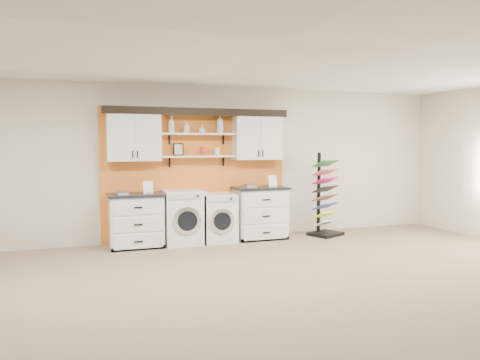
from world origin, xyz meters
name	(u,v)px	position (x,y,z in m)	size (l,w,h in m)	color
floor	(287,311)	(0.00, 0.00, 0.00)	(10.00, 10.00, 0.00)	#827157
ceiling	(289,39)	(0.00, 0.00, 2.80)	(10.00, 10.00, 0.00)	white
wall_back	(196,163)	(0.00, 4.00, 1.40)	(10.00, 10.00, 0.00)	beige
accent_panel	(196,174)	(0.00, 3.96, 1.20)	(3.40, 0.07, 2.40)	orange
upper_cabinet_left	(134,136)	(-1.13, 3.79, 1.88)	(0.90, 0.35, 0.84)	white
upper_cabinet_right	(257,137)	(1.13, 3.79, 1.88)	(0.90, 0.35, 0.84)	white
shelf_lower	(198,156)	(0.00, 3.80, 1.53)	(1.32, 0.28, 0.03)	white
shelf_upper	(198,134)	(0.00, 3.80, 1.93)	(1.32, 0.28, 0.03)	white
crown_molding	(198,112)	(0.00, 3.81, 2.33)	(3.30, 0.41, 0.13)	black
picture_frame	(178,149)	(-0.35, 3.85, 1.66)	(0.18, 0.02, 0.22)	black
canister_red	(204,151)	(0.10, 3.80, 1.62)	(0.11, 0.11, 0.16)	red
canister_cream	(217,152)	(0.35, 3.80, 1.61)	(0.10, 0.10, 0.14)	silver
base_cabinet_left	(136,220)	(-1.13, 3.64, 0.46)	(0.93, 0.66, 0.91)	white
base_cabinet_right	(260,213)	(1.13, 3.64, 0.48)	(0.98, 0.66, 0.96)	white
washer	(183,217)	(-0.32, 3.64, 0.47)	(0.68, 0.71, 0.95)	white
dryer	(217,217)	(0.29, 3.64, 0.43)	(0.62, 0.71, 0.87)	white
sample_rack	(325,209)	(2.41, 3.50, 0.51)	(0.72, 0.67, 1.59)	black
soap_bottle_a	(171,125)	(-0.48, 3.80, 2.09)	(0.11, 0.11, 0.29)	silver
soap_bottle_b	(186,127)	(-0.21, 3.80, 2.04)	(0.09, 0.09, 0.19)	silver
soap_bottle_c	(202,129)	(0.07, 3.80, 2.02)	(0.12, 0.12, 0.15)	silver
soap_bottle_d	(220,124)	(0.41, 3.80, 2.11)	(0.13, 0.13, 0.34)	silver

